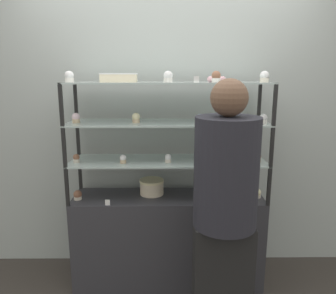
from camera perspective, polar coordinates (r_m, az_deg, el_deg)
ground_plane at (r=2.99m, az=0.00°, el=-21.95°), size 20.00×20.00×0.00m
back_wall at (r=2.83m, az=-0.06°, el=4.60°), size 8.00×0.05×2.60m
display_base at (r=2.79m, az=0.00°, el=-15.68°), size 1.50×0.40×0.74m
display_riser_lower at (r=2.55m, az=0.00°, el=-2.69°), size 1.50×0.40×0.30m
display_riser_middle at (r=2.49m, az=0.00°, el=3.95°), size 1.50×0.40×0.30m
display_riser_upper at (r=2.46m, az=0.00°, el=10.83°), size 1.50×0.40×0.30m
layer_cake_centerpiece at (r=2.67m, az=-2.85°, el=-6.94°), size 0.20×0.20×0.12m
sheet_cake_frosted at (r=2.49m, az=-8.54°, el=11.88°), size 0.26×0.15×0.06m
cupcake_0 at (r=2.66m, az=-15.45°, el=-8.10°), size 0.06×0.06×0.07m
cupcake_1 at (r=2.70m, az=15.22°, el=-7.79°), size 0.06×0.06×0.07m
price_tag_0 at (r=2.50m, az=-10.49°, el=-9.49°), size 0.04×0.00×0.04m
cupcake_2 at (r=2.57m, az=-15.67°, el=-1.91°), size 0.05×0.05×0.06m
cupcake_3 at (r=2.48m, az=-7.83°, el=-2.09°), size 0.05×0.05×0.06m
cupcake_4 at (r=2.47m, az=0.10°, el=-2.00°), size 0.05×0.05×0.06m
cupcake_5 at (r=2.47m, az=8.09°, el=-2.12°), size 0.05×0.05×0.06m
cupcake_6 at (r=2.58m, az=15.38°, el=-1.83°), size 0.05×0.05×0.06m
price_tag_1 at (r=2.38m, az=5.89°, el=-2.87°), size 0.04×0.00×0.04m
cupcake_7 at (r=2.54m, az=-15.73°, el=4.88°), size 0.06×0.06×0.07m
cupcake_8 at (r=2.46m, az=-5.59°, el=5.05°), size 0.06×0.06×0.07m
cupcake_9 at (r=2.39m, az=5.62°, el=4.85°), size 0.06×0.06×0.07m
cupcake_10 at (r=2.48m, az=16.24°, el=4.68°), size 0.06×0.06×0.07m
price_tag_2 at (r=2.32m, az=5.75°, el=4.25°), size 0.04×0.00×0.04m
cupcake_11 at (r=2.48m, az=-16.82°, el=11.62°), size 0.07×0.07×0.08m
cupcake_12 at (r=2.39m, az=0.06°, el=12.13°), size 0.07×0.07×0.08m
cupcake_13 at (r=2.39m, az=8.38°, el=12.00°), size 0.07×0.07×0.08m
cupcake_14 at (r=2.51m, az=16.45°, el=11.65°), size 0.07×0.07×0.08m
price_tag_3 at (r=2.29m, az=4.97°, el=11.67°), size 0.04×0.00×0.04m
donut_glazed at (r=2.53m, az=8.42°, el=11.62°), size 0.14×0.14×0.04m
customer_figure at (r=2.08m, az=9.86°, el=-10.28°), size 0.39×0.39×1.67m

